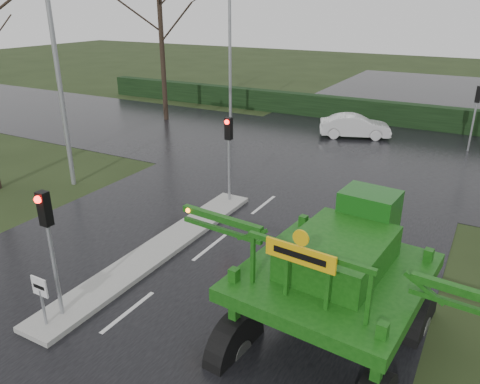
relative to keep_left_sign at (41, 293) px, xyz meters
The scene contains 14 objects.
ground 2.25m from the keep_left_sign, 49.10° to the left, with size 140.00×140.00×0.00m, color black.
road_main 11.62m from the keep_left_sign, 83.55° to the left, with size 14.00×80.00×0.02m, color black.
road_cross 17.58m from the keep_left_sign, 85.75° to the left, with size 80.00×12.00×0.02m, color black.
median_island 4.60m from the keep_left_sign, 90.00° to the left, with size 1.20×10.00×0.16m, color gray.
hedge_row 25.54m from the keep_left_sign, 87.08° to the left, with size 44.00×0.90×1.50m, color black.
keep_left_sign is the anchor object (origin of this frame).
traffic_signal_near 1.61m from the keep_left_sign, 90.00° to the left, with size 0.26×0.33×3.52m.
traffic_signal_mid 9.12m from the keep_left_sign, 90.00° to the left, with size 0.26×0.33×3.52m.
traffic_signal_far 22.93m from the keep_left_sign, 70.07° to the left, with size 0.26×0.33×3.52m.
street_light_left_near 11.32m from the keep_left_sign, 132.59° to the left, with size 3.85×0.30×10.00m.
street_light_left_far 23.11m from the keep_left_sign, 107.78° to the left, with size 3.85×0.30×10.00m.
tree_left_far 23.30m from the keep_left_sign, 119.87° to the left, with size 7.70×7.70×13.26m.
crop_sprayer 4.95m from the keep_left_sign, 22.40° to the left, with size 8.20×5.44×4.60m.
white_sedan 21.32m from the keep_left_sign, 85.83° to the left, with size 1.43×4.11×1.35m, color silver.
Camera 1 is at (7.50, -7.47, 7.56)m, focal length 35.00 mm.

